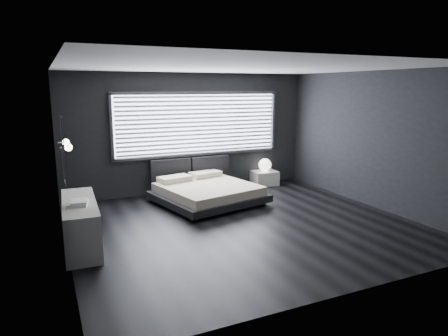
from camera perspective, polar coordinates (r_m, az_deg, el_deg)
name	(u,v)px	position (r m, az deg, el deg)	size (l,w,h in m)	color
room	(244,149)	(7.04, 2.89, 2.75)	(6.04, 6.00, 2.80)	black
window	(199,124)	(9.54, -3.55, 6.29)	(4.14, 0.09, 1.52)	white
headboard	(191,168)	(9.55, -4.77, -0.03)	(1.96, 0.16, 0.52)	black
sconce_near	(68,147)	(6.28, -21.37, 2.77)	(0.18, 0.11, 0.11)	silver
sconce_far	(66,142)	(6.88, -21.69, 3.44)	(0.18, 0.11, 0.11)	silver
wall_art_upper	(62,135)	(5.65, -22.10, 4.40)	(0.01, 0.48, 0.48)	#47474C
wall_art_lower	(64,167)	(5.97, -21.88, 0.17)	(0.01, 0.48, 0.48)	#47474C
bed	(207,192)	(8.66, -2.41, -3.42)	(2.38, 2.31, 0.52)	black
nightstand	(264,178)	(10.32, 5.79, -1.40)	(0.61, 0.51, 0.36)	silver
orb_lamp	(265,165)	(10.26, 5.87, 0.46)	(0.32, 0.32, 0.32)	white
dresser	(81,223)	(6.73, -19.79, -7.44)	(0.59, 1.82, 0.72)	silver
book_stack	(78,203)	(6.43, -20.08, -4.66)	(0.35, 0.41, 0.07)	white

